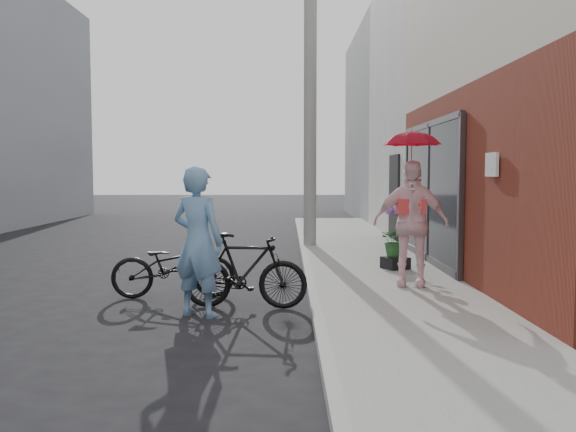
{
  "coord_description": "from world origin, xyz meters",
  "views": [
    {
      "loc": [
        0.59,
        -7.44,
        1.72
      ],
      "look_at": [
        0.61,
        1.24,
        1.1
      ],
      "focal_mm": 38.0,
      "sensor_mm": 36.0,
      "label": 1
    }
  ],
  "objects_px": {
    "officer": "(198,242)",
    "bike_right": "(245,271)",
    "utility_pole": "(310,91)",
    "planter": "(395,263)",
    "kimono_woman": "(411,223)",
    "bike_left": "(173,266)"
  },
  "relations": [
    {
      "from": "utility_pole",
      "to": "bike_left",
      "type": "distance_m",
      "value": 6.34
    },
    {
      "from": "utility_pole",
      "to": "officer",
      "type": "distance_m",
      "value": 6.94
    },
    {
      "from": "utility_pole",
      "to": "bike_right",
      "type": "xyz_separation_m",
      "value": [
        -1.04,
        -5.81,
        -3.02
      ]
    },
    {
      "from": "officer",
      "to": "planter",
      "type": "relative_size",
      "value": 4.87
    },
    {
      "from": "officer",
      "to": "bike_right",
      "type": "bearing_deg",
      "value": -116.85
    },
    {
      "from": "bike_left",
      "to": "bike_right",
      "type": "bearing_deg",
      "value": -127.48
    },
    {
      "from": "kimono_woman",
      "to": "officer",
      "type": "bearing_deg",
      "value": -141.67
    },
    {
      "from": "officer",
      "to": "bike_right",
      "type": "xyz_separation_m",
      "value": [
        0.53,
        0.43,
        -0.42
      ]
    },
    {
      "from": "bike_left",
      "to": "planter",
      "type": "bearing_deg",
      "value": -67.28
    },
    {
      "from": "utility_pole",
      "to": "planter",
      "type": "distance_m",
      "value": 4.88
    },
    {
      "from": "kimono_woman",
      "to": "planter",
      "type": "bearing_deg",
      "value": 100.15
    },
    {
      "from": "utility_pole",
      "to": "planter",
      "type": "height_order",
      "value": "utility_pole"
    },
    {
      "from": "bike_left",
      "to": "kimono_woman",
      "type": "distance_m",
      "value": 3.37
    },
    {
      "from": "utility_pole",
      "to": "bike_right",
      "type": "relative_size",
      "value": 4.4
    },
    {
      "from": "utility_pole",
      "to": "planter",
      "type": "xyz_separation_m",
      "value": [
        1.3,
        -3.37,
        -3.28
      ]
    },
    {
      "from": "kimono_woman",
      "to": "planter",
      "type": "distance_m",
      "value": 1.7
    },
    {
      "from": "bike_left",
      "to": "kimono_woman",
      "type": "height_order",
      "value": "kimono_woman"
    },
    {
      "from": "bike_right",
      "to": "kimono_woman",
      "type": "bearing_deg",
      "value": -62.38
    },
    {
      "from": "utility_pole",
      "to": "officer",
      "type": "height_order",
      "value": "utility_pole"
    },
    {
      "from": "bike_left",
      "to": "planter",
      "type": "xyz_separation_m",
      "value": [
        3.37,
        1.78,
        -0.22
      ]
    },
    {
      "from": "kimono_woman",
      "to": "utility_pole",
      "type": "bearing_deg",
      "value": 116.73
    },
    {
      "from": "bike_left",
      "to": "kimono_woman",
      "type": "xyz_separation_m",
      "value": [
        3.31,
        0.28,
        0.57
      ]
    }
  ]
}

